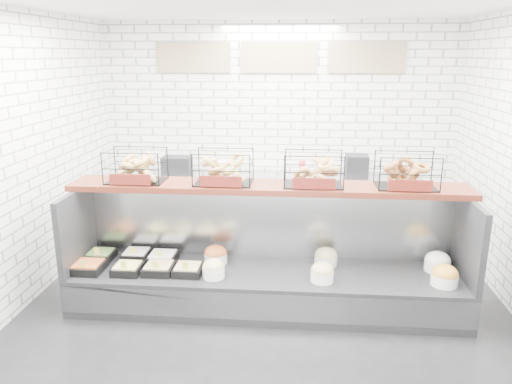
{
  "coord_description": "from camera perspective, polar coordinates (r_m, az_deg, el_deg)",
  "views": [
    {
      "loc": [
        0.3,
        -4.42,
        2.55
      ],
      "look_at": [
        -0.12,
        0.45,
        1.19
      ],
      "focal_mm": 35.0,
      "sensor_mm": 36.0,
      "label": 1
    }
  ],
  "objects": [
    {
      "name": "ground",
      "position": [
        5.11,
        0.91,
        -14.43
      ],
      "size": [
        5.5,
        5.5,
        0.0
      ],
      "primitive_type": "plane",
      "color": "black",
      "rests_on": "ground"
    },
    {
      "name": "room_shell",
      "position": [
        5.05,
        1.51,
        9.92
      ],
      "size": [
        5.02,
        5.51,
        3.01
      ],
      "color": "white",
      "rests_on": "ground"
    },
    {
      "name": "display_case",
      "position": [
        5.26,
        1.09,
        -9.48
      ],
      "size": [
        4.0,
        0.9,
        1.2
      ],
      "color": "black",
      "rests_on": "ground"
    },
    {
      "name": "bagel_shelf",
      "position": [
        5.08,
        1.4,
        2.15
      ],
      "size": [
        4.1,
        0.5,
        0.4
      ],
      "color": "#42160E",
      "rests_on": "display_case"
    },
    {
      "name": "prep_counter",
      "position": [
        7.16,
        2.22,
        -1.38
      ],
      "size": [
        4.0,
        0.6,
        1.2
      ],
      "color": "#93969B",
      "rests_on": "ground"
    }
  ]
}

